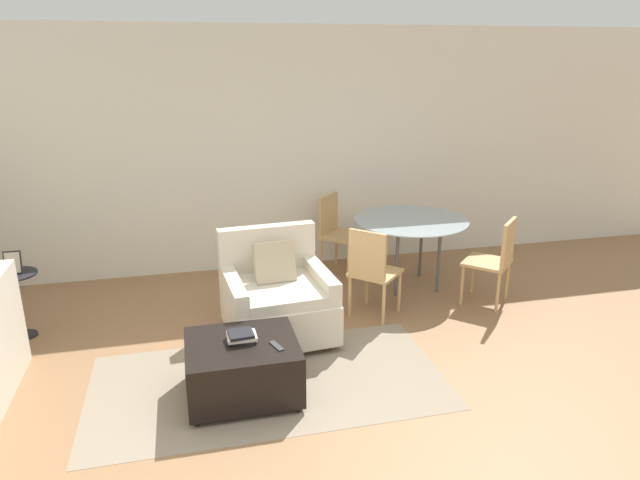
# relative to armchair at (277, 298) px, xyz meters

# --- Properties ---
(ground_plane) EXTENTS (20.00, 20.00, 0.00)m
(ground_plane) POSITION_rel_armchair_xyz_m (0.08, -1.49, -0.36)
(ground_plane) COLOR #936B47
(wall_back) EXTENTS (12.00, 0.06, 2.75)m
(wall_back) POSITION_rel_armchair_xyz_m (0.08, 1.81, 1.02)
(wall_back) COLOR silver
(wall_back) RESTS_ON ground_plane
(area_rug) EXTENTS (2.73, 1.42, 0.01)m
(area_rug) POSITION_rel_armchair_xyz_m (-0.20, -0.77, -0.35)
(area_rug) COLOR gray
(area_rug) RESTS_ON ground_plane
(armchair) EXTENTS (0.98, 0.98, 0.94)m
(armchair) POSITION_rel_armchair_xyz_m (0.00, 0.00, 0.00)
(armchair) COLOR beige
(armchair) RESTS_ON ground_plane
(ottoman) EXTENTS (0.82, 0.70, 0.44)m
(ottoman) POSITION_rel_armchair_xyz_m (-0.41, -0.89, -0.12)
(ottoman) COLOR black
(ottoman) RESTS_ON ground_plane
(book_stack) EXTENTS (0.23, 0.19, 0.07)m
(book_stack) POSITION_rel_armchair_xyz_m (-0.41, -0.87, 0.12)
(book_stack) COLOR black
(book_stack) RESTS_ON ottoman
(tv_remote_primary) EXTENTS (0.09, 0.16, 0.01)m
(tv_remote_primary) POSITION_rel_armchair_xyz_m (-0.17, -1.01, 0.09)
(tv_remote_primary) COLOR #333338
(tv_remote_primary) RESTS_ON ottoman
(side_table) EXTENTS (0.37, 0.37, 0.61)m
(side_table) POSITION_rel_armchair_xyz_m (-2.24, 0.50, 0.07)
(side_table) COLOR black
(side_table) RESTS_ON ground_plane
(picture_frame) EXTENTS (0.15, 0.07, 0.20)m
(picture_frame) POSITION_rel_armchair_xyz_m (-2.24, 0.50, 0.36)
(picture_frame) COLOR black
(picture_frame) RESTS_ON side_table
(dining_table) EXTENTS (1.21, 1.21, 0.76)m
(dining_table) POSITION_rel_armchair_xyz_m (1.59, 0.80, 0.33)
(dining_table) COLOR #99A8AD
(dining_table) RESTS_ON ground_plane
(dining_chair_near_left) EXTENTS (0.59, 0.59, 0.90)m
(dining_chair_near_left) POSITION_rel_armchair_xyz_m (0.94, 0.14, 0.16)
(dining_chair_near_left) COLOR tan
(dining_chair_near_left) RESTS_ON ground_plane
(dining_chair_near_right) EXTENTS (0.59, 0.59, 0.90)m
(dining_chair_near_right) POSITION_rel_armchair_xyz_m (2.25, 0.14, 0.16)
(dining_chair_near_right) COLOR tan
(dining_chair_near_right) RESTS_ON ground_plane
(dining_chair_far_left) EXTENTS (0.59, 0.59, 0.90)m
(dining_chair_far_left) POSITION_rel_armchair_xyz_m (0.94, 1.45, 0.16)
(dining_chair_far_left) COLOR tan
(dining_chair_far_left) RESTS_ON ground_plane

